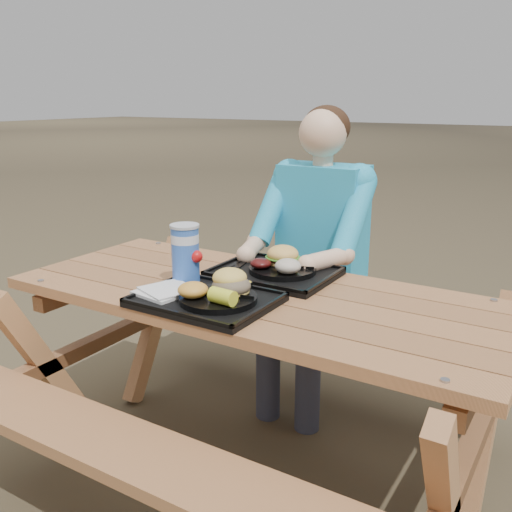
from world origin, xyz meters
The scene contains 18 objects.
ground centered at (0.00, 0.00, 0.00)m, with size 60.00×60.00×0.00m, color #999999.
picnic_table centered at (0.00, 0.00, 0.38)m, with size 1.80×1.49×0.75m, color #999999, non-canonical shape.
tray_near centered at (-0.08, -0.20, 0.76)m, with size 0.45×0.35×0.02m, color black.
tray_far centered at (-0.03, 0.18, 0.76)m, with size 0.45×0.35×0.02m, color black.
plate_near centered at (-0.02, -0.21, 0.78)m, with size 0.26×0.26×0.02m, color black.
plate_far centered at (0.00, 0.19, 0.78)m, with size 0.26×0.26×0.02m, color black.
napkin_stack centered at (-0.23, -0.24, 0.78)m, with size 0.17×0.17×0.02m, color silver.
soda_cup centered at (-0.25, -0.09, 0.87)m, with size 0.10×0.10×0.20m, color #184BB4.
condiment_bbq centered at (-0.07, -0.08, 0.78)m, with size 0.05×0.05×0.03m, color black.
condiment_mustard centered at (0.00, -0.07, 0.79)m, with size 0.05×0.05×0.03m, color yellow.
sandwich centered at (0.00, -0.16, 0.85)m, with size 0.12×0.12×0.13m, color #EEC354, non-canonical shape.
mac_cheese centered at (-0.08, -0.26, 0.82)m, with size 0.10×0.10×0.05m, color gold.
corn_cob centered at (0.04, -0.26, 0.82)m, with size 0.09×0.09×0.05m, color yellow, non-canonical shape.
cutlery_far centered at (-0.19, 0.19, 0.77)m, with size 0.03×0.15×0.01m, color black.
burger centered at (-0.02, 0.23, 0.85)m, with size 0.13×0.13×0.11m, color #F3B756, non-canonical shape.
baked_beans centered at (-0.06, 0.14, 0.81)m, with size 0.08×0.08×0.04m, color #450E0D.
potato_salad centered at (0.06, 0.13, 0.82)m, with size 0.10×0.10×0.05m, color beige.
diner centered at (-0.06, 0.67, 0.64)m, with size 0.48×0.84×1.28m, color #1A8ABA, non-canonical shape.
Camera 1 is at (1.01, -1.65, 1.42)m, focal length 40.00 mm.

